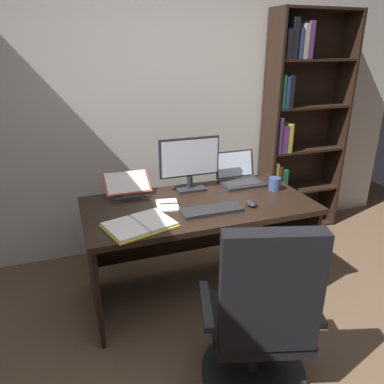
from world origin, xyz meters
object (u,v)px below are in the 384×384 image
pen (170,203)px  monitor (190,164)px  keyboard (212,210)px  computer_mouse (251,203)px  notepad (167,205)px  coffee_mug (275,184)px  bookshelf (296,131)px  office_chair (261,325)px  reading_stand_with_book (128,185)px  open_binder (140,225)px  laptop (239,177)px  desk (195,224)px

pen → monitor: bearing=47.0°
monitor → keyboard: bearing=-90.0°
keyboard → computer_mouse: size_ratio=4.04×
notepad → coffee_mug: (0.87, 0.02, 0.04)m
pen → bookshelf: bearing=25.2°
office_chair → reading_stand_with_book: size_ratio=3.09×
monitor → keyboard: size_ratio=1.13×
office_chair → computer_mouse: (0.34, 0.78, 0.33)m
bookshelf → monitor: bookshelf is taller
keyboard → pen: size_ratio=3.00×
coffee_mug → monitor: bearing=159.5°
keyboard → open_binder: size_ratio=0.87×
office_chair → notepad: (-0.22, 0.98, 0.31)m
office_chair → laptop: 1.37m
reading_stand_with_book → laptop: bearing=-3.4°
laptop → reading_stand_with_book: laptop is taller
reading_stand_with_book → notepad: bearing=-54.5°
laptop → coffee_mug: bearing=-51.6°
bookshelf → computer_mouse: bookshelf is taller
open_binder → notepad: open_binder is taller
office_chair → laptop: size_ratio=3.07×
desk → keyboard: 0.33m
monitor → office_chair: bearing=-91.7°
open_binder → pen: (0.27, 0.25, 0.00)m
bookshelf → notepad: (-1.50, -0.70, -0.28)m
keyboard → coffee_mug: (0.62, 0.22, 0.04)m
office_chair → notepad: 1.05m
laptop → monitor: bearing=-179.5°
open_binder → office_chair: bearing=-73.4°
office_chair → reading_stand_with_book: bearing=125.3°
monitor → keyboard: monitor is taller
office_chair → computer_mouse: 0.91m
notepad → monitor: bearing=44.7°
desk → office_chair: bearing=-90.4°
reading_stand_with_book → notepad: 0.39m
reading_stand_with_book → coffee_mug: (1.09, -0.29, -0.03)m
bookshelf → pen: 1.66m
laptop → reading_stand_with_book: (-0.91, 0.05, 0.02)m
monitor → laptop: bearing=0.5°
desk → pen: 0.30m
computer_mouse → reading_stand_with_book: reading_stand_with_book is taller
reading_stand_with_book → desk: bearing=-30.1°
open_binder → notepad: bearing=28.7°
notepad → office_chair: bearing=-77.5°
desk → office_chair: size_ratio=1.55×
desk → monitor: bearing=81.5°
monitor → keyboard: (0.00, -0.45, -0.20)m
keyboard → coffee_mug: bearing=19.5°
office_chair → reading_stand_with_book: 1.41m
coffee_mug → computer_mouse: bearing=-145.5°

